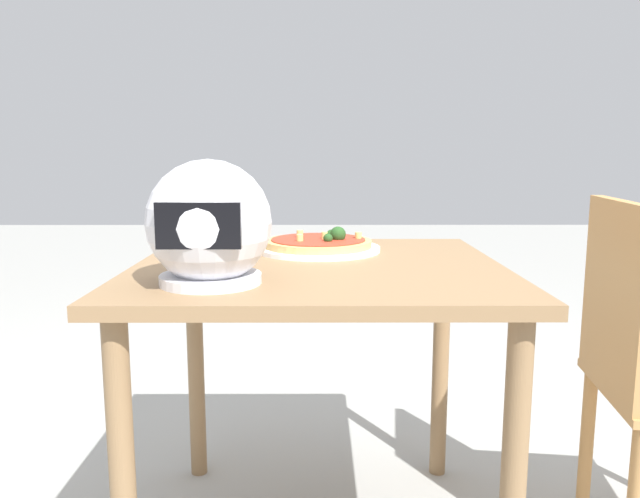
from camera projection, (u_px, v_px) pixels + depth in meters
dining_table at (320, 306)px, 1.49m from camera, size 0.88×0.83×0.74m
pizza_plate at (320, 249)px, 1.65m from camera, size 0.34×0.34×0.01m
pizza at (321, 242)px, 1.65m from camera, size 0.29×0.29×0.06m
motorcycle_helmet at (211, 225)px, 1.22m from camera, size 0.25×0.25×0.25m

